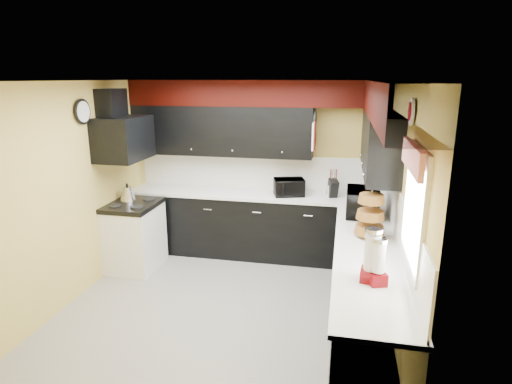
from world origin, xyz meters
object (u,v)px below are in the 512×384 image
at_px(toaster_oven, 289,187).
at_px(microwave, 363,202).
at_px(kettle, 128,194).
at_px(utensil_crock, 333,191).
at_px(knife_block, 333,188).

xyz_separation_m(toaster_oven, microwave, (0.97, -0.69, 0.04)).
height_order(toaster_oven, kettle, toaster_oven).
relative_size(microwave, utensil_crock, 3.54).
xyz_separation_m(microwave, utensil_crock, (-0.37, 0.75, -0.08)).
distance_m(microwave, kettle, 3.10).
xyz_separation_m(knife_block, kettle, (-2.72, -0.65, -0.05)).
xyz_separation_m(utensil_crock, kettle, (-2.72, -0.68, -0.01)).
distance_m(microwave, utensil_crock, 0.84).
bearing_deg(knife_block, utensil_crock, 71.24).
bearing_deg(microwave, knife_block, 28.01).
relative_size(utensil_crock, kettle, 0.77).
bearing_deg(knife_block, microwave, -81.36).
relative_size(microwave, knife_block, 2.27).
relative_size(knife_block, kettle, 1.20).
relative_size(toaster_oven, kettle, 1.96).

